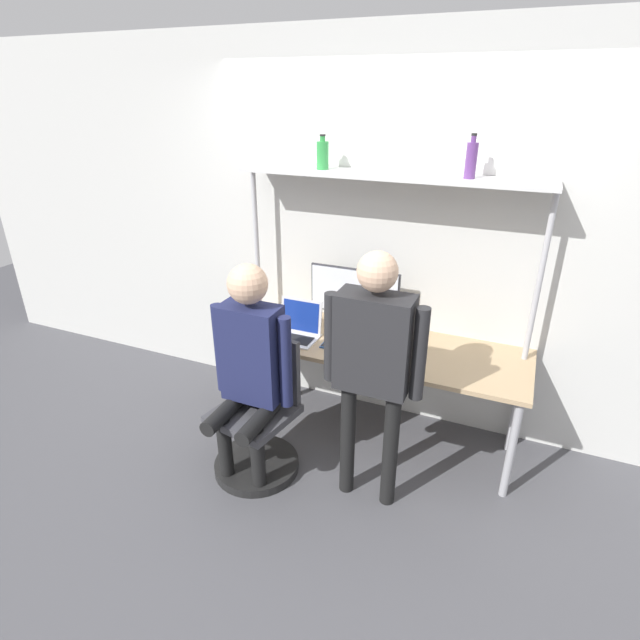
{
  "coord_description": "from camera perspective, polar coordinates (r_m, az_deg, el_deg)",
  "views": [
    {
      "loc": [
        0.87,
        -2.56,
        2.31
      ],
      "look_at": [
        -0.17,
        -0.12,
        1.08
      ],
      "focal_mm": 28.0,
      "sensor_mm": 36.0,
      "label": 1
    }
  ],
  "objects": [
    {
      "name": "cell_phone",
      "position": [
        3.4,
        0.95,
        -2.69
      ],
      "size": [
        0.07,
        0.15,
        0.01
      ],
      "color": "#264C8C",
      "rests_on": "desk"
    },
    {
      "name": "person_seated",
      "position": [
        3.03,
        -8.08,
        -4.4
      ],
      "size": [
        0.53,
        0.48,
        1.43
      ],
      "color": "black",
      "rests_on": "ground_plane"
    },
    {
      "name": "wall_back",
      "position": [
        3.55,
        8.23,
        8.92
      ],
      "size": [
        8.0,
        0.06,
        2.7
      ],
      "color": "silver",
      "rests_on": "ground_plane"
    },
    {
      "name": "bottle_purple",
      "position": [
        3.16,
        16.9,
        17.13
      ],
      "size": [
        0.07,
        0.07,
        0.25
      ],
      "color": "#593372",
      "rests_on": "shelf_unit"
    },
    {
      "name": "person_standing",
      "position": [
        2.73,
        6.11,
        -3.82
      ],
      "size": [
        0.58,
        0.21,
        1.58
      ],
      "color": "black",
      "rests_on": "ground_plane"
    },
    {
      "name": "shelf_unit",
      "position": [
        3.31,
        7.57,
        12.35
      ],
      "size": [
        1.99,
        0.3,
        1.83
      ],
      "color": "silver",
      "rests_on": "ground_plane"
    },
    {
      "name": "monitor",
      "position": [
        3.53,
        3.9,
        2.84
      ],
      "size": [
        0.65,
        0.2,
        0.46
      ],
      "color": "#333338",
      "rests_on": "desk"
    },
    {
      "name": "ground_plane",
      "position": [
        3.55,
        3.47,
        -15.71
      ],
      "size": [
        12.0,
        12.0,
        0.0
      ],
      "primitive_type": "plane",
      "color": "#4C4C51"
    },
    {
      "name": "desk",
      "position": [
        3.47,
        5.84,
        -3.61
      ],
      "size": [
        2.09,
        0.7,
        0.73
      ],
      "color": "tan",
      "rests_on": "ground_plane"
    },
    {
      "name": "bottle_green",
      "position": [
        3.4,
        0.3,
        18.37
      ],
      "size": [
        0.08,
        0.08,
        0.22
      ],
      "color": "#2D8C3F",
      "rests_on": "shelf_unit"
    },
    {
      "name": "laptop",
      "position": [
        3.49,
        -2.52,
        -0.76
      ],
      "size": [
        0.31,
        0.25,
        0.26
      ],
      "color": "silver",
      "rests_on": "desk"
    },
    {
      "name": "office_chair",
      "position": [
        3.36,
        -6.99,
        -12.48
      ],
      "size": [
        0.56,
        0.56,
        0.91
      ],
      "color": "black",
      "rests_on": "ground_plane"
    }
  ]
}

